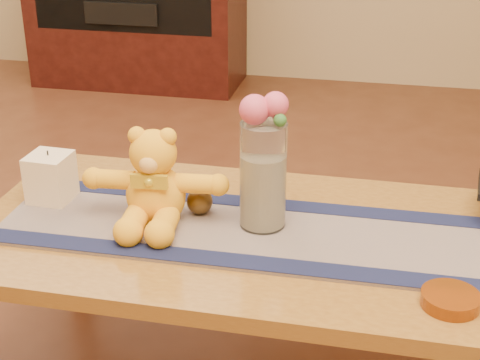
% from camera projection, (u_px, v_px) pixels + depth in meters
% --- Properties ---
extents(coffee_table_top, '(1.40, 0.70, 0.04)m').
position_uv_depth(coffee_table_top, '(260.00, 238.00, 1.72)').
color(coffee_table_top, brown).
rests_on(coffee_table_top, floor).
extents(table_leg_bl, '(0.07, 0.07, 0.41)m').
position_uv_depth(table_leg_bl, '(73.00, 234.00, 2.19)').
color(table_leg_bl, brown).
rests_on(table_leg_bl, floor).
extents(persian_runner, '(1.20, 0.36, 0.01)m').
position_uv_depth(persian_runner, '(249.00, 231.00, 1.70)').
color(persian_runner, '#191E46').
rests_on(persian_runner, coffee_table_top).
extents(runner_border_near, '(1.20, 0.07, 0.00)m').
position_uv_depth(runner_border_near, '(237.00, 261.00, 1.57)').
color(runner_border_near, '#14193C').
rests_on(runner_border_near, persian_runner).
extents(runner_border_far, '(1.20, 0.07, 0.00)m').
position_uv_depth(runner_border_far, '(260.00, 203.00, 1.83)').
color(runner_border_far, '#14193C').
rests_on(runner_border_far, persian_runner).
extents(teddy_bear, '(0.35, 0.30, 0.22)m').
position_uv_depth(teddy_bear, '(155.00, 176.00, 1.71)').
color(teddy_bear, yellow).
rests_on(teddy_bear, persian_runner).
extents(pillar_candle, '(0.11, 0.11, 0.12)m').
position_uv_depth(pillar_candle, '(51.00, 177.00, 1.82)').
color(pillar_candle, '#FFE3BB').
rests_on(pillar_candle, persian_runner).
extents(candle_wick, '(0.00, 0.00, 0.01)m').
position_uv_depth(candle_wick, '(48.00, 153.00, 1.80)').
color(candle_wick, black).
rests_on(candle_wick, pillar_candle).
extents(glass_vase, '(0.11, 0.11, 0.26)m').
position_uv_depth(glass_vase, '(263.00, 176.00, 1.67)').
color(glass_vase, silver).
rests_on(glass_vase, persian_runner).
extents(potpourri_fill, '(0.09, 0.09, 0.18)m').
position_uv_depth(potpourri_fill, '(263.00, 190.00, 1.69)').
color(potpourri_fill, beige).
rests_on(potpourri_fill, glass_vase).
extents(rose_left, '(0.07, 0.07, 0.07)m').
position_uv_depth(rose_left, '(255.00, 110.00, 1.59)').
color(rose_left, '#D44A6C').
rests_on(rose_left, glass_vase).
extents(rose_right, '(0.06, 0.06, 0.06)m').
position_uv_depth(rose_right, '(276.00, 105.00, 1.59)').
color(rose_right, '#D44A6C').
rests_on(rose_right, glass_vase).
extents(blue_flower_back, '(0.04, 0.04, 0.04)m').
position_uv_depth(blue_flower_back, '(271.00, 107.00, 1.63)').
color(blue_flower_back, '#475F9B').
rests_on(blue_flower_back, glass_vase).
extents(blue_flower_side, '(0.04, 0.04, 0.04)m').
position_uv_depth(blue_flower_side, '(253.00, 111.00, 1.63)').
color(blue_flower_side, '#475F9B').
rests_on(blue_flower_side, glass_vase).
extents(leaf_sprig, '(0.03, 0.03, 0.03)m').
position_uv_depth(leaf_sprig, '(280.00, 120.00, 1.58)').
color(leaf_sprig, '#33662D').
rests_on(leaf_sprig, glass_vase).
extents(bronze_ball, '(0.07, 0.07, 0.07)m').
position_uv_depth(bronze_ball, '(200.00, 201.00, 1.76)').
color(bronze_ball, '#4E381A').
rests_on(bronze_ball, persian_runner).
extents(amber_dish, '(0.14, 0.14, 0.03)m').
position_uv_depth(amber_dish, '(450.00, 300.00, 1.42)').
color(amber_dish, '#BF5914').
rests_on(amber_dish, coffee_table_top).
extents(stereo_lower, '(0.42, 0.28, 0.12)m').
position_uv_depth(stereo_lower, '(129.00, 9.00, 4.02)').
color(stereo_lower, black).
rests_on(stereo_lower, media_cabinet).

